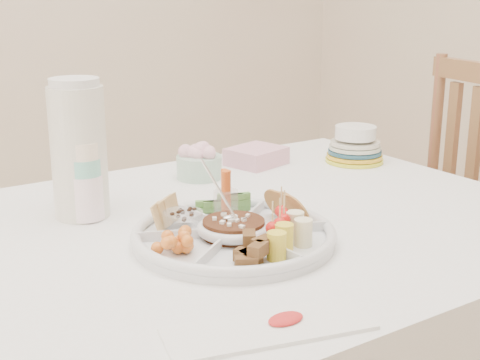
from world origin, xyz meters
TOP-DOWN VIEW (x-y plane):
  - chair at (0.84, 0.16)m, footprint 0.50×0.50m
  - party_tray at (0.02, -0.10)m, footprint 0.50×0.50m
  - bean_dip at (0.02, -0.10)m, footprint 0.15×0.15m
  - tortillas at (0.15, -0.09)m, footprint 0.13×0.13m
  - carrot_cucumber at (0.07, 0.02)m, footprint 0.13×0.13m
  - pita_raisins at (-0.06, 0.00)m, footprint 0.14×0.14m
  - cherries at (-0.11, -0.12)m, footprint 0.13×0.13m
  - granola_chunks at (-0.03, -0.22)m, footprint 0.13×0.13m
  - banana_tomato at (0.10, -0.21)m, footprint 0.15×0.15m
  - cup_stack at (-0.16, 0.18)m, footprint 0.09×0.09m
  - thermos at (-0.16, 0.21)m, footprint 0.15×0.15m
  - flower_bowl at (0.19, 0.33)m, footprint 0.15×0.15m
  - napkin_stack at (0.39, 0.36)m, footprint 0.17×0.15m
  - plate_stack at (0.63, 0.23)m, footprint 0.21×0.21m
  - placemat at (-0.12, -0.41)m, footprint 0.32×0.17m

SIDE VIEW (x-z plane):
  - chair at x=0.84m, z-range 0.00..1.03m
  - placemat at x=-0.12m, z-range 0.76..0.76m
  - party_tray at x=0.02m, z-range 0.76..0.80m
  - napkin_stack at x=0.39m, z-range 0.76..0.80m
  - bean_dip at x=0.02m, z-range 0.77..0.81m
  - cherries at x=-0.11m, z-range 0.77..0.81m
  - granola_chunks at x=-0.03m, z-range 0.77..0.82m
  - flower_bowl at x=0.19m, z-range 0.76..0.84m
  - tortillas at x=0.15m, z-range 0.77..0.83m
  - pita_raisins at x=-0.06m, z-range 0.77..0.83m
  - plate_stack at x=0.63m, z-range 0.76..0.86m
  - banana_tomato at x=0.10m, z-range 0.77..0.86m
  - carrot_cucumber at x=0.07m, z-range 0.78..0.87m
  - cup_stack at x=-0.16m, z-range 0.76..0.96m
  - thermos at x=-0.16m, z-range 0.76..1.06m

